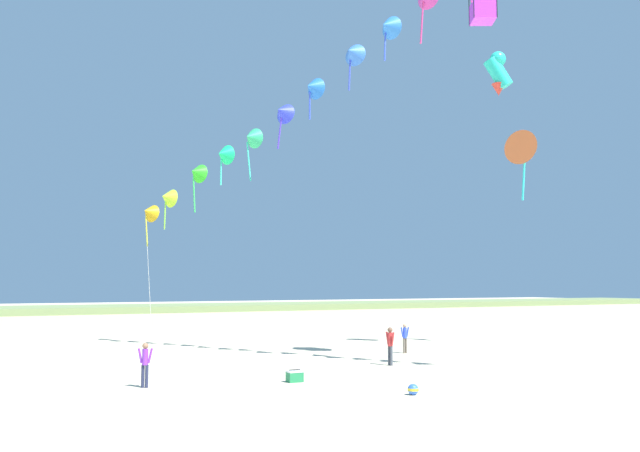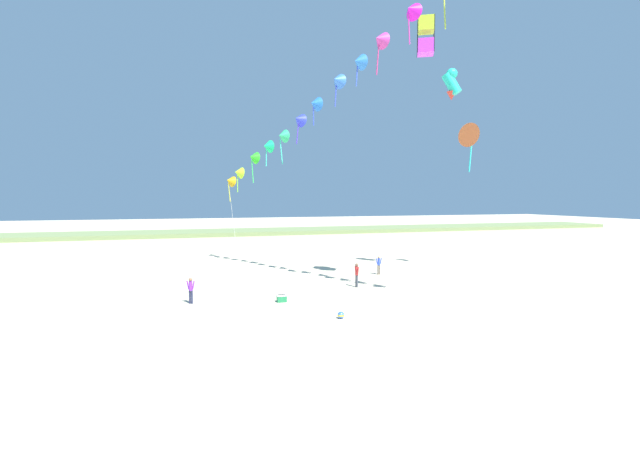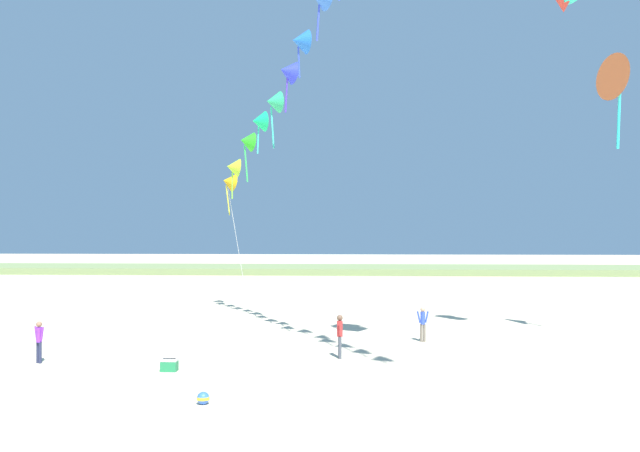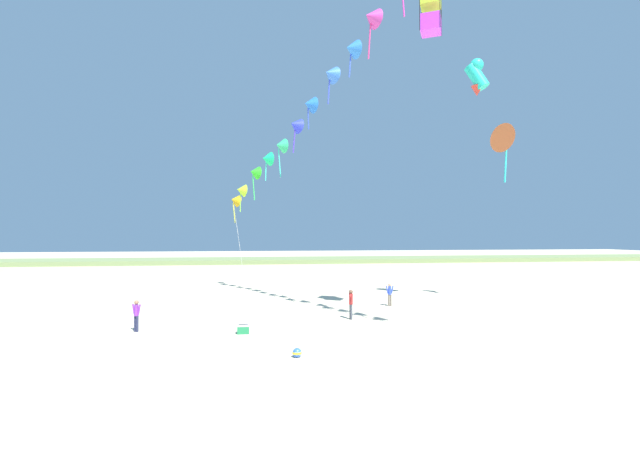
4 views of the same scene
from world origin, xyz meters
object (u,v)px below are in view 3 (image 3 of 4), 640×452
object	(u,v)px
large_kite_high_solo	(619,78)
beach_ball	(203,398)
person_mid_center	(340,333)
person_near_left	(39,339)
beach_cooler	(169,365)
person_near_right	(423,322)

from	to	relation	value
large_kite_high_solo	beach_ball	bearing A→B (deg)	-144.86
large_kite_high_solo	person_mid_center	bearing A→B (deg)	-161.43
person_near_left	large_kite_high_solo	xyz separation A→B (m)	(23.33, 5.61, 10.73)
person_mid_center	beach_ball	bearing A→B (deg)	-117.71
person_near_left	person_mid_center	world-z (taller)	person_mid_center
large_kite_high_solo	beach_cooler	distance (m)	22.43
person_near_left	person_mid_center	xyz separation A→B (m)	(11.19, 1.53, 0.07)
beach_cooler	beach_ball	bearing A→B (deg)	-63.36
person_near_right	large_kite_high_solo	size ratio (longest dim) A/B	0.37
large_kite_high_solo	beach_cooler	size ratio (longest dim) A/B	7.22
person_near_left	person_mid_center	size ratio (longest dim) A/B	0.92
beach_cooler	person_mid_center	bearing A→B (deg)	24.25
person_mid_center	large_kite_high_solo	world-z (taller)	large_kite_high_solo
person_near_left	large_kite_high_solo	size ratio (longest dim) A/B	0.37
person_mid_center	beach_cooler	distance (m)	6.56
person_near_left	beach_cooler	world-z (taller)	person_near_left
beach_cooler	person_near_left	bearing A→B (deg)	167.67
person_mid_center	beach_ball	world-z (taller)	person_mid_center
person_mid_center	large_kite_high_solo	bearing A→B (deg)	18.57
person_near_left	beach_cooler	size ratio (longest dim) A/B	2.70
large_kite_high_solo	beach_cooler	xyz separation A→B (m)	(-18.08, -6.75, -11.42)
person_near_right	person_mid_center	xyz separation A→B (m)	(-3.60, -4.12, 0.08)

